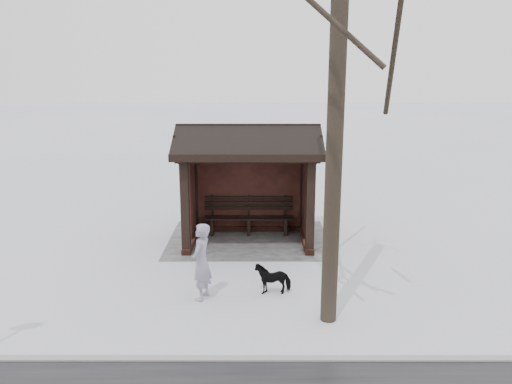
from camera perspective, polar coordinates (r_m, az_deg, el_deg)
ground at (r=13.14m, az=-0.86°, el=-5.73°), size 120.00×120.00×0.00m
kerb at (r=8.15m, az=-1.49°, el=-18.57°), size 120.00×0.15×0.06m
trampled_patch at (r=13.33m, az=-0.85°, el=-5.41°), size 4.20×3.20×0.02m
bus_shelter at (r=12.75m, az=-0.88°, el=3.73°), size 3.60×2.40×3.09m
pedestrian at (r=9.79m, az=-6.28°, el=-7.93°), size 0.51×0.64×1.54m
dog at (r=10.20m, az=1.94°, el=-9.78°), size 0.74×0.39×0.60m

